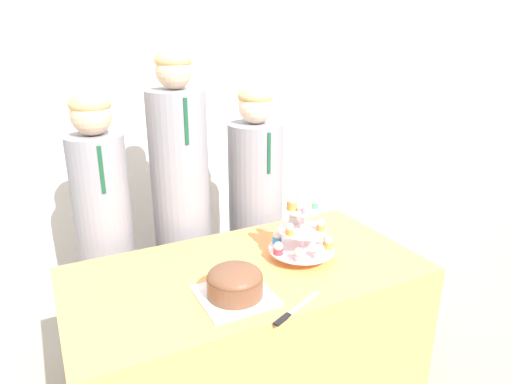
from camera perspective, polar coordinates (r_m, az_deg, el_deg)
The scene contains 8 objects.
wall_back at distance 3.03m, azimuth -12.57°, elevation 12.67°, with size 9.00×0.06×2.70m.
table at distance 2.18m, azimuth -1.09°, elevation -17.90°, with size 1.52×0.77×0.73m.
round_cake at distance 1.77m, azimuth -2.65°, elevation -11.25°, with size 0.27×0.27×0.13m.
cake_knife at distance 1.71m, azimuth 4.35°, elevation -14.88°, with size 0.26×0.13×0.01m.
cupcake_stand at distance 2.02m, azimuth 5.77°, elevation -4.92°, with size 0.29×0.29×0.30m.
student_0 at distance 2.42m, azimuth -18.19°, elevation -5.91°, with size 0.27×0.28×1.43m.
student_1 at distance 2.47m, azimuth -9.21°, elevation -2.83°, with size 0.30×0.30×1.61m.
student_2 at distance 2.65m, azimuth -0.04°, elevation -3.13°, with size 0.31×0.31×1.41m.
Camera 1 is at (-0.74, -1.18, 1.69)m, focal length 32.00 mm.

